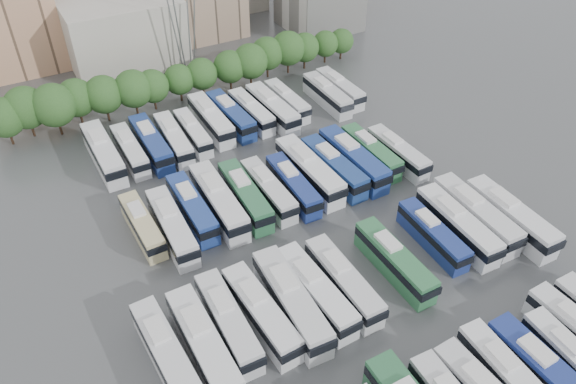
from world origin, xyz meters
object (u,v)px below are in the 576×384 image
bus_r0_s10 (575,363)px  bus_r3_s7 (231,115)px  bus_r1_s0 (166,352)px  bus_r1_s5 (316,291)px  bus_r1_s2 (228,322)px  bus_r3_s3 (151,143)px  bus_r2_s7 (293,185)px  bus_r3_s10 (287,101)px  bus_r2_s4 (219,201)px  bus_r2_s11 (371,152)px  bus_r1_s3 (261,313)px  bus_r2_s1 (142,225)px  bus_r2_s2 (172,226)px  bus_r1_s4 (291,301)px  bus_r1_s10 (433,235)px  bus_r1_s11 (457,225)px  bus_r2_s5 (245,195)px  bus_r2_s10 (353,159)px  bus_r1_s12 (476,214)px  bus_r1_s13 (511,217)px  bus_r3_s13 (340,88)px  bus_r3_s9 (272,108)px  bus_r3_s5 (193,132)px  bus_r2_s8 (309,171)px  bus_r3_s12 (327,95)px  bus_r2_s6 (268,190)px  bus_r2_s9 (334,167)px  bus_r2_s12 (398,152)px  bus_r1_s1 (204,345)px  bus_r1_s6 (343,281)px  bus_r0_s8 (510,379)px  bus_r3_s2 (130,150)px  bus_r2_s3 (192,208)px  bus_r3_s4 (174,139)px  bus_r3_s8 (251,111)px  bus_r1_s8 (395,261)px

bus_r0_s10 → bus_r3_s7: (-9.88, 55.94, 0.11)m
bus_r1_s0 → bus_r1_s5: bearing=-4.3°
bus_r1_s2 → bus_r3_s3: size_ratio=0.98×
bus_r2_s7 → bus_r3_s10: (9.91, 19.80, -0.07)m
bus_r2_s4 → bus_r2_s11: size_ratio=1.16×
bus_r1_s3 → bus_r2_s1: 19.98m
bus_r2_s1 → bus_r2_s2: size_ratio=0.87×
bus_r1_s0 → bus_r1_s4: bus_r1_s4 is taller
bus_r1_s10 → bus_r1_s11: bearing=-3.0°
bus_r2_s5 → bus_r2_s10: bearing=1.9°
bus_r1_s3 → bus_r1_s12: bus_r1_s12 is taller
bus_r1_s0 → bus_r1_s13: size_ratio=0.91×
bus_r3_s13 → bus_r3_s9: bearing=-178.2°
bus_r3_s5 → bus_r3_s10: size_ratio=0.96×
bus_r1_s4 → bus_r2_s8: size_ratio=1.00×
bus_r3_s12 → bus_r3_s5: bearing=179.8°
bus_r2_s5 → bus_r2_s6: 3.19m
bus_r1_s10 → bus_r2_s10: bearing=92.1°
bus_r2_s9 → bus_r2_s11: size_ratio=1.09×
bus_r2_s12 → bus_r3_s7: bearing=127.5°
bus_r0_s10 → bus_r3_s10: bearing=92.7°
bus_r1_s1 → bus_r1_s13: 39.58m
bus_r0_s10 → bus_r3_s7: bearing=102.7°
bus_r3_s5 → bus_r2_s8: bearing=-58.8°
bus_r1_s5 → bus_r2_s9: (13.47, 17.66, 0.02)m
bus_r1_s6 → bus_r0_s8: bearing=-68.2°
bus_r2_s5 → bus_r2_s12: bearing=-1.1°
bus_r3_s2 → bus_r2_s12: bearing=-30.2°
bus_r1_s12 → bus_r2_s2: 36.72m
bus_r1_s1 → bus_r2_s12: bearing=24.9°
bus_r1_s5 → bus_r1_s12: 23.35m
bus_r0_s10 → bus_r1_s13: 20.32m
bus_r2_s3 → bus_r3_s9: bus_r3_s9 is taller
bus_r2_s1 → bus_r2_s6: 16.36m
bus_r3_s9 → bus_r3_s13: size_ratio=1.12×
bus_r2_s6 → bus_r3_s9: (9.84, 17.76, 0.17)m
bus_r3_s13 → bus_r3_s4: bearing=-178.7°
bus_r3_s3 → bus_r3_s9: bearing=0.2°
bus_r2_s6 → bus_r3_s5: size_ratio=1.09×
bus_r2_s8 → bus_r3_s2: bearing=138.1°
bus_r1_s12 → bus_r3_s8: (-13.10, 35.51, -0.29)m
bus_r2_s4 → bus_r2_s9: 16.61m
bus_r1_s4 → bus_r3_s13: 46.67m
bus_r1_s13 → bus_r2_s1: (-39.50, 20.47, -0.38)m
bus_r1_s1 → bus_r2_s6: bearing=47.9°
bus_r0_s10 → bus_r1_s10: (-0.05, 20.06, -0.07)m
bus_r3_s7 → bus_r3_s12: 16.61m
bus_r1_s1 → bus_r1_s6: bus_r1_s1 is taller
bus_r1_s0 → bus_r1_s5: (16.32, -0.43, 0.07)m
bus_r1_s8 → bus_r1_s10: size_ratio=1.09×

